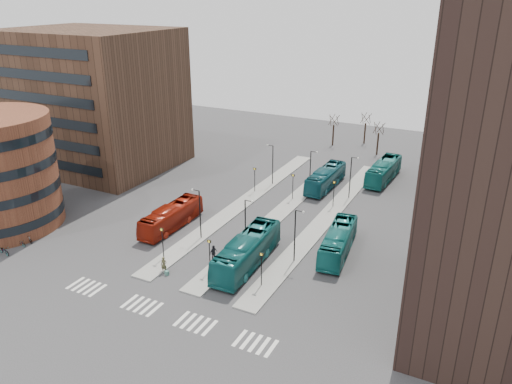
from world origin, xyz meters
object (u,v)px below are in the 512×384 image
at_px(teal_bus_c, 338,241).
at_px(commuter_c, 239,244).
at_px(suitcase, 167,273).
at_px(bicycle_far, 21,243).
at_px(commuter_a, 158,230).
at_px(bicycle_near, 4,250).
at_px(teal_bus_d, 384,171).
at_px(bicycle_mid, 28,239).
at_px(traveller, 164,265).
at_px(red_bus, 171,217).
at_px(commuter_b, 214,253).
at_px(teal_bus_a, 247,251).
at_px(teal_bus_b, 326,178).

distance_m(teal_bus_c, commuter_c, 11.21).
distance_m(suitcase, bicycle_far, 19.03).
bearing_deg(commuter_a, suitcase, 111.17).
bearing_deg(bicycle_far, bicycle_near, -177.99).
bearing_deg(teal_bus_d, suitcase, -106.47).
bearing_deg(suitcase, bicycle_far, -164.76).
bearing_deg(teal_bus_d, bicycle_mid, -126.38).
bearing_deg(commuter_c, traveller, -19.34).
height_order(red_bus, commuter_b, red_bus).
height_order(teal_bus_a, commuter_b, teal_bus_a).
distance_m(red_bus, commuter_c, 10.36).
xyz_separation_m(teal_bus_a, teal_bus_b, (-0.17, 25.40, -0.18)).
bearing_deg(commuter_c, teal_bus_c, 125.62).
bearing_deg(traveller, bicycle_far, 172.80).
relative_size(teal_bus_b, commuter_b, 5.98).
bearing_deg(bicycle_near, commuter_b, -57.18).
bearing_deg(suitcase, commuter_c, 70.74).
xyz_separation_m(red_bus, teal_bus_b, (12.46, 21.57, 0.05)).
relative_size(commuter_c, bicycle_mid, 0.91).
xyz_separation_m(teal_bus_b, teal_bus_c, (8.03, -18.44, -0.04)).
distance_m(teal_bus_d, bicycle_mid, 50.89).
bearing_deg(teal_bus_d, teal_bus_b, -132.20).
height_order(teal_bus_c, bicycle_mid, teal_bus_c).
distance_m(teal_bus_d, traveller, 40.12).
bearing_deg(teal_bus_b, traveller, -101.09).
xyz_separation_m(red_bus, commuter_a, (-0.16, -2.56, -0.72)).
relative_size(teal_bus_a, bicycle_near, 6.55).
xyz_separation_m(red_bus, traveller, (5.57, -9.11, -0.58)).
distance_m(traveller, commuter_c, 9.04).
bearing_deg(teal_bus_d, commuter_a, -119.38).
relative_size(red_bus, teal_bus_d, 0.93).
bearing_deg(bicycle_far, teal_bus_a, -70.31).
bearing_deg(teal_bus_a, teal_bus_c, 38.96).
height_order(suitcase, commuter_c, commuter_c).
xyz_separation_m(red_bus, teal_bus_a, (12.63, -3.82, 0.23)).
bearing_deg(teal_bus_a, commuter_b, -170.66).
relative_size(bicycle_mid, bicycle_far, 1.07).
relative_size(red_bus, commuter_a, 7.02).
bearing_deg(commuter_b, commuter_a, 91.25).
relative_size(commuter_a, commuter_c, 1.01).
bearing_deg(bicycle_near, teal_bus_c, -53.46).
distance_m(red_bus, commuter_b, 10.04).
height_order(teal_bus_b, commuter_c, teal_bus_b).
distance_m(red_bus, teal_bus_d, 34.51).
bearing_deg(teal_bus_b, commuter_c, -93.94).
relative_size(commuter_a, bicycle_mid, 0.92).
bearing_deg(red_bus, suitcase, -56.61).
distance_m(teal_bus_c, teal_bus_d, 25.42).
xyz_separation_m(teal_bus_a, commuter_a, (-12.78, 1.26, -0.95)).
bearing_deg(bicycle_near, commuter_c, -51.90).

